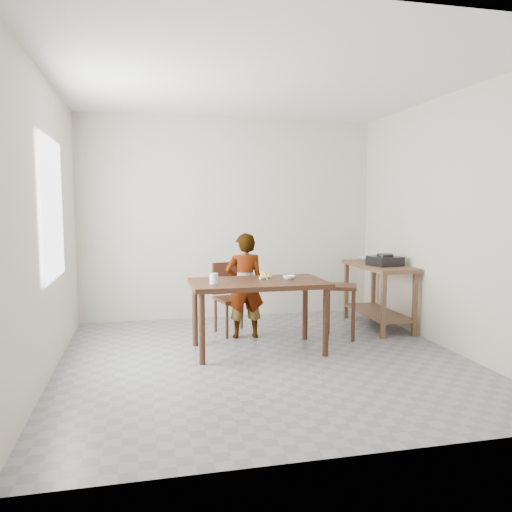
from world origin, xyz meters
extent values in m
cube|color=slate|center=(0.00, 0.00, -0.02)|extent=(4.00, 4.00, 0.04)
cube|color=white|center=(0.00, 0.00, 2.72)|extent=(4.00, 4.00, 0.04)
cube|color=beige|center=(0.00, 2.02, 1.35)|extent=(4.00, 0.04, 2.70)
cube|color=beige|center=(0.00, -2.02, 1.35)|extent=(4.00, 0.04, 2.70)
cube|color=beige|center=(-2.02, 0.00, 1.35)|extent=(0.04, 4.00, 2.70)
cube|color=beige|center=(2.02, 0.00, 1.35)|extent=(0.04, 4.00, 2.70)
cube|color=white|center=(-1.97, 0.20, 1.50)|extent=(0.02, 1.10, 1.30)
imported|color=white|center=(-0.03, 0.86, 0.61)|extent=(0.46, 0.31, 1.22)
cylinder|color=white|center=(-0.48, 0.21, 0.80)|extent=(0.10, 0.10, 0.11)
imported|color=white|center=(0.34, 0.33, 0.77)|extent=(0.16, 0.16, 0.04)
imported|color=white|center=(1.73, 1.41, 0.82)|extent=(0.23, 0.23, 0.05)
cube|color=black|center=(1.72, 0.84, 0.86)|extent=(0.39, 0.39, 0.11)
camera|label=1|loc=(-1.16, -4.72, 1.54)|focal=35.00mm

